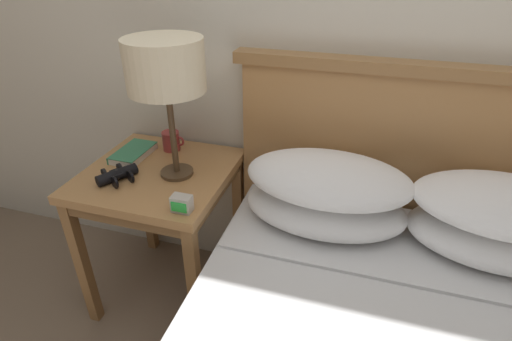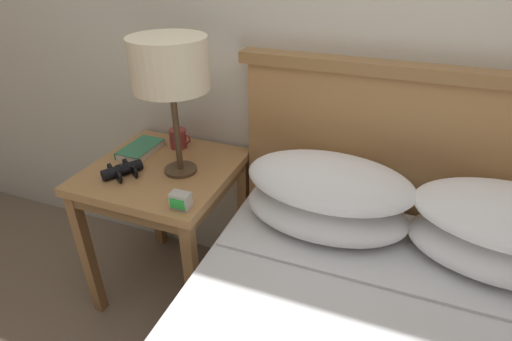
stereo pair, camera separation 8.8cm
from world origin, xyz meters
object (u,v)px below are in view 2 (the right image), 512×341
(nightstand, at_px, (164,185))
(coffee_mug, at_px, (178,138))
(alarm_clock, at_px, (181,201))
(book_on_nightstand, at_px, (140,149))
(binoculars_pair, at_px, (122,170))
(table_lamp, at_px, (170,66))

(nightstand, relative_size, coffee_mug, 6.52)
(coffee_mug, relative_size, alarm_clock, 1.47)
(book_on_nightstand, height_order, coffee_mug, coffee_mug)
(nightstand, bearing_deg, book_on_nightstand, 152.90)
(nightstand, xyz_separation_m, binoculars_pair, (-0.11, -0.11, 0.11))
(nightstand, xyz_separation_m, alarm_clock, (0.22, -0.23, 0.12))
(table_lamp, relative_size, book_on_nightstand, 2.54)
(binoculars_pair, bearing_deg, alarm_clock, -19.22)
(binoculars_pair, distance_m, alarm_clock, 0.35)
(nightstand, bearing_deg, binoculars_pair, -134.71)
(book_on_nightstand, xyz_separation_m, alarm_clock, (0.38, -0.31, 0.01))
(book_on_nightstand, bearing_deg, alarm_clock, -38.79)
(table_lamp, height_order, alarm_clock, table_lamp)
(table_lamp, relative_size, coffee_mug, 5.15)
(nightstand, bearing_deg, table_lamp, -0.92)
(nightstand, height_order, binoculars_pair, binoculars_pair)
(table_lamp, bearing_deg, nightstand, 179.08)
(binoculars_pair, height_order, alarm_clock, alarm_clock)
(table_lamp, distance_m, book_on_nightstand, 0.49)
(table_lamp, xyz_separation_m, alarm_clock, (0.13, -0.23, -0.40))
(coffee_mug, height_order, alarm_clock, coffee_mug)
(table_lamp, xyz_separation_m, binoculars_pair, (-0.20, -0.11, -0.41))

